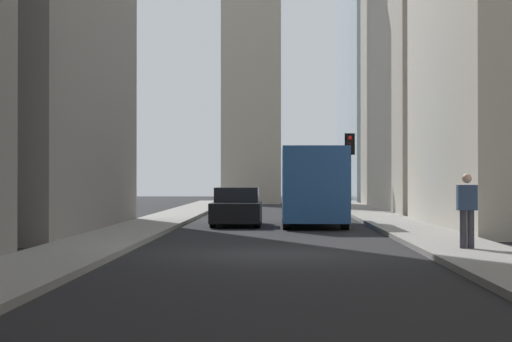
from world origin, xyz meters
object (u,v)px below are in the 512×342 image
(sedan_black, at_px, (237,208))
(pedestrian, at_px, (467,208))
(delivery_truck, at_px, (313,186))
(traffic_light_midblock, at_px, (350,154))

(sedan_black, height_order, pedestrian, pedestrian)
(delivery_truck, distance_m, pedestrian, 12.56)
(delivery_truck, xyz_separation_m, pedestrian, (-12.18, -3.05, -0.38))
(traffic_light_midblock, bearing_deg, delivery_truck, 169.49)
(sedan_black, height_order, traffic_light_midblock, traffic_light_midblock)
(delivery_truck, relative_size, sedan_black, 1.50)
(delivery_truck, xyz_separation_m, sedan_black, (0.14, 2.80, -0.80))
(sedan_black, distance_m, traffic_light_midblock, 13.96)
(sedan_black, xyz_separation_m, traffic_light_midblock, (12.74, -5.19, 2.36))
(delivery_truck, relative_size, traffic_light_midblock, 1.64)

